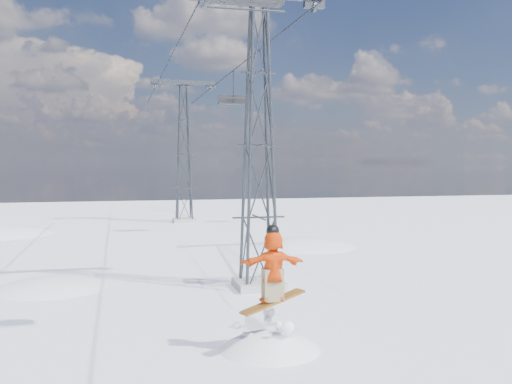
# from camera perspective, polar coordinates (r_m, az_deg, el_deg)

# --- Properties ---
(ground) EXTENTS (120.00, 120.00, 0.00)m
(ground) POSITION_cam_1_polar(r_m,az_deg,el_deg) (14.69, 4.97, -16.34)
(ground) COLOR white
(ground) RESTS_ON ground
(lift_tower_near) EXTENTS (5.20, 1.80, 11.43)m
(lift_tower_near) POSITION_cam_1_polar(r_m,az_deg,el_deg) (21.78, 0.27, 4.59)
(lift_tower_near) COLOR #999999
(lift_tower_near) RESTS_ON ground
(lift_tower_far) EXTENTS (5.20, 1.80, 11.43)m
(lift_tower_far) POSITION_cam_1_polar(r_m,az_deg,el_deg) (46.43, -7.23, 3.72)
(lift_tower_far) COLOR #999999
(lift_tower_far) RESTS_ON ground
(haul_cables) EXTENTS (4.46, 51.00, 0.06)m
(haul_cables) POSITION_cam_1_polar(r_m,az_deg,el_deg) (33.59, -4.61, 13.26)
(haul_cables) COLOR black
(haul_cables) RESTS_ON ground
(lift_chair_mid) EXTENTS (1.97, 0.57, 2.44)m
(lift_chair_mid) POSITION_cam_1_polar(r_m,az_deg,el_deg) (37.79, -2.28, 9.12)
(lift_chair_mid) COLOR black
(lift_chair_mid) RESTS_ON ground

